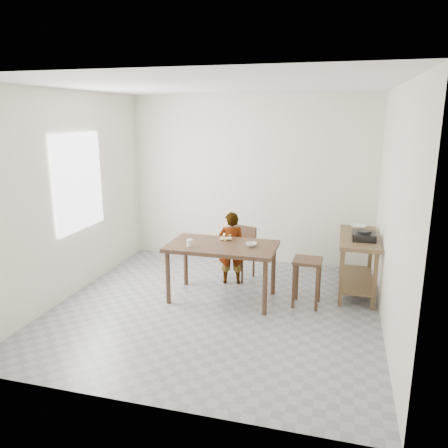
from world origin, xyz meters
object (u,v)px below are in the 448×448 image
(stool, at_px, (307,282))
(dining_table, at_px, (222,272))
(dining_chair, at_px, (239,253))
(prep_counter, at_px, (357,264))
(child, at_px, (231,248))

(stool, bearing_deg, dining_table, -175.43)
(dining_table, xyz_separation_m, dining_chair, (0.04, 0.80, 0.01))
(dining_chair, bearing_deg, stool, -14.14)
(dining_table, height_order, prep_counter, prep_counter)
(child, bearing_deg, prep_counter, 169.14)
(prep_counter, height_order, dining_chair, prep_counter)
(dining_chair, bearing_deg, dining_table, -72.99)
(dining_table, relative_size, child, 1.32)
(prep_counter, distance_m, dining_chair, 1.68)
(prep_counter, height_order, child, child)
(dining_table, distance_m, child, 0.59)
(dining_table, relative_size, prep_counter, 1.17)
(child, bearing_deg, stool, 141.48)
(prep_counter, height_order, stool, prep_counter)
(dining_table, height_order, stool, dining_table)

